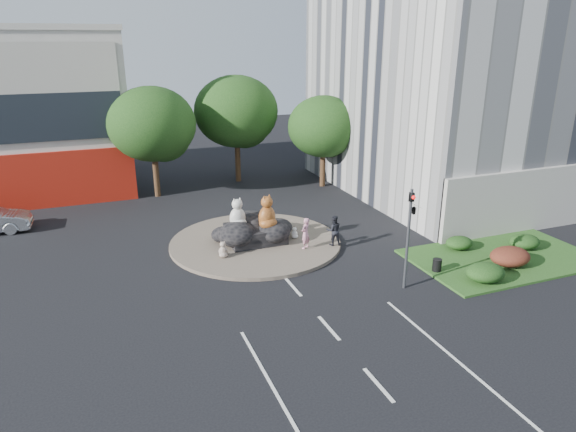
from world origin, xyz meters
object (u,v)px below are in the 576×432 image
object	(u,v)px
kitten_white	(295,232)
pedestrian_pink	(305,233)
cat_white	(237,213)
kitten_calico	(223,249)
litter_bin	(437,265)
cat_tabby	(267,211)
pedestrian_dark	(334,230)

from	to	relation	value
kitten_white	pedestrian_pink	size ratio (longest dim) A/B	0.40
cat_white	kitten_calico	xyz separation A→B (m)	(-1.37, -1.81, -1.34)
kitten_calico	litter_bin	bearing A→B (deg)	-4.87
cat_white	cat_tabby	world-z (taller)	cat_tabby
pedestrian_dark	kitten_white	bearing A→B (deg)	-34.23
cat_white	cat_tabby	bearing A→B (deg)	-31.83
cat_white	kitten_calico	bearing A→B (deg)	-135.13
kitten_calico	pedestrian_dark	bearing A→B (deg)	18.97
kitten_white	pedestrian_dark	distance (m)	2.53
cat_tabby	kitten_white	world-z (taller)	cat_tabby
cat_tabby	kitten_calico	distance (m)	3.45
cat_white	pedestrian_dark	size ratio (longest dim) A/B	1.02
cat_tabby	kitten_white	size ratio (longest dim) A/B	2.79
pedestrian_pink	kitten_calico	bearing A→B (deg)	-42.78
litter_bin	pedestrian_pink	bearing A→B (deg)	135.68
kitten_white	pedestrian_dark	bearing A→B (deg)	-52.14
pedestrian_pink	litter_bin	world-z (taller)	pedestrian_pink
kitten_calico	kitten_white	distance (m)	4.82
kitten_white	pedestrian_pink	bearing A→B (deg)	-95.73
pedestrian_dark	pedestrian_pink	bearing A→B (deg)	7.87
cat_white	pedestrian_dark	bearing A→B (deg)	-33.92
kitten_white	pedestrian_dark	xyz separation A→B (m)	(1.69, -1.80, 0.53)
cat_white	kitten_white	distance (m)	3.65
kitten_calico	kitten_white	world-z (taller)	kitten_calico
cat_white	pedestrian_pink	xyz separation A→B (m)	(3.28, -2.29, -0.90)
kitten_calico	kitten_white	bearing A→B (deg)	38.73
kitten_calico	pedestrian_pink	xyz separation A→B (m)	(4.66, -0.48, 0.44)
cat_white	kitten_calico	distance (m)	2.64
kitten_calico	pedestrian_pink	bearing A→B (deg)	18.66
litter_bin	cat_white	bearing A→B (deg)	139.02
cat_tabby	pedestrian_pink	distance (m)	2.56
pedestrian_dark	litter_bin	world-z (taller)	pedestrian_dark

